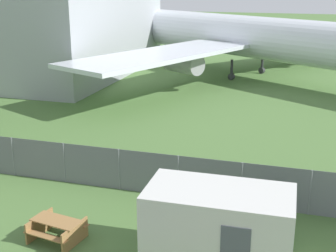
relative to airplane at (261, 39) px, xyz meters
The scene contains 4 objects.
perimeter_fence 25.04m from the airplane, 97.23° to the right, with size 56.07×0.07×1.80m.
airplane is the anchor object (origin of this frame).
portable_cabin 28.86m from the airplane, 86.38° to the right, with size 4.50×2.43×2.44m.
picnic_bench_open_grass 29.43m from the airplane, 97.10° to the right, with size 1.88×1.65×0.76m.
Camera 1 is at (7.14, -5.74, 8.48)m, focal length 50.00 mm.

